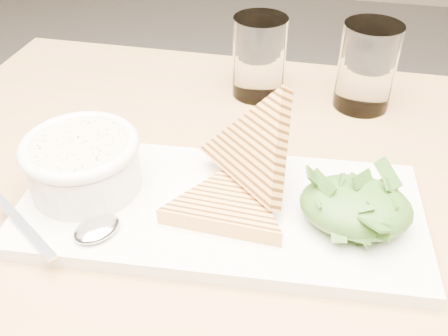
% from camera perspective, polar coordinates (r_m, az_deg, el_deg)
% --- Properties ---
extents(table_top, '(1.09, 0.73, 0.04)m').
position_cam_1_polar(table_top, '(0.58, 10.09, -5.79)').
color(table_top, '#9B6C48').
rests_on(table_top, ground).
extents(table_leg_bl, '(0.06, 0.06, 0.70)m').
position_cam_1_polar(table_leg_bl, '(1.17, -15.30, -4.92)').
color(table_leg_bl, '#9B6C48').
rests_on(table_leg_bl, ground).
extents(platter, '(0.45, 0.23, 0.02)m').
position_cam_1_polar(platter, '(0.55, -0.47, -4.71)').
color(platter, white).
rests_on(platter, table_top).
extents(soup_bowl, '(0.12, 0.12, 0.05)m').
position_cam_1_polar(soup_bowl, '(0.57, -15.67, -0.08)').
color(soup_bowl, white).
rests_on(soup_bowl, platter).
extents(soup, '(0.10, 0.10, 0.01)m').
position_cam_1_polar(soup, '(0.55, -16.17, 2.30)').
color(soup, beige).
rests_on(soup, soup_bowl).
extents(bowl_rim, '(0.13, 0.13, 0.01)m').
position_cam_1_polar(bowl_rim, '(0.55, -16.20, 2.47)').
color(bowl_rim, white).
rests_on(bowl_rim, soup_bowl).
extents(sandwich_flat, '(0.16, 0.16, 0.02)m').
position_cam_1_polar(sandwich_flat, '(0.52, 0.39, -4.17)').
color(sandwich_flat, '#CF9046').
rests_on(sandwich_flat, platter).
extents(sandwich_lean, '(0.21, 0.21, 0.17)m').
position_cam_1_polar(sandwich_lean, '(0.53, 3.43, 2.16)').
color(sandwich_lean, '#CF9046').
rests_on(sandwich_lean, sandwich_flat).
extents(salad_base, '(0.11, 0.09, 0.04)m').
position_cam_1_polar(salad_base, '(0.52, 14.80, -4.27)').
color(salad_base, '#13320B').
rests_on(salad_base, platter).
extents(arugula_pile, '(0.11, 0.10, 0.05)m').
position_cam_1_polar(arugula_pile, '(0.52, 14.90, -3.84)').
color(arugula_pile, '#437129').
rests_on(arugula_pile, platter).
extents(spoon_bowl, '(0.06, 0.06, 0.01)m').
position_cam_1_polar(spoon_bowl, '(0.52, -14.32, -6.72)').
color(spoon_bowl, silver).
rests_on(spoon_bowl, platter).
extents(spoon_handle, '(0.11, 0.08, 0.00)m').
position_cam_1_polar(spoon_handle, '(0.55, -21.95, -6.13)').
color(spoon_handle, silver).
rests_on(spoon_handle, platter).
extents(glass_near, '(0.08, 0.08, 0.12)m').
position_cam_1_polar(glass_near, '(0.75, 4.04, 12.52)').
color(glass_near, white).
rests_on(glass_near, table_top).
extents(glass_far, '(0.08, 0.08, 0.12)m').
position_cam_1_polar(glass_far, '(0.74, 16.01, 11.06)').
color(glass_far, white).
rests_on(glass_far, table_top).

